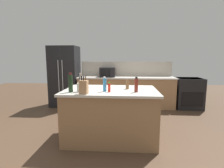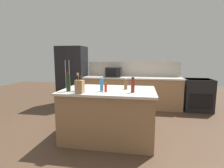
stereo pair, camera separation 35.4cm
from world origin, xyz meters
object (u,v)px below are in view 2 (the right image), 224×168
hot_sauce_bottle (106,87)px  vinegar_bottle (133,85)px  utensil_crock (78,86)px  range_oven (198,95)px  pepper_grinder (126,84)px  microwave (114,72)px  refrigerator (73,76)px  knife_block (80,87)px  dish_soap_bottle (102,84)px  wine_bottle (68,82)px

hot_sauce_bottle → vinegar_bottle: bearing=3.0°
utensil_crock → vinegar_bottle: size_ratio=1.24×
hot_sauce_bottle → vinegar_bottle: vinegar_bottle is taller
range_oven → pepper_grinder: 2.90m
range_oven → microwave: microwave is taller
refrigerator → knife_block: bearing=-65.2°
refrigerator → vinegar_bottle: size_ratio=7.26×
range_oven → knife_block: (-2.59, -2.64, 0.59)m
refrigerator → utensil_crock: bearing=-65.5°
vinegar_bottle → dish_soap_bottle: 0.54m
knife_block → utensil_crock: size_ratio=0.91×
knife_block → wine_bottle: size_ratio=0.88×
utensil_crock → dish_soap_bottle: (0.41, 0.05, 0.04)m
wine_bottle → range_oven: bearing=41.2°
range_oven → knife_block: size_ratio=3.17×
vinegar_bottle → pepper_grinder: (-0.15, 0.29, -0.02)m
knife_block → hot_sauce_bottle: 0.44m
microwave → knife_block: (-0.13, -2.64, -0.03)m
microwave → pepper_grinder: microwave is taller
hot_sauce_bottle → wine_bottle: bearing=-175.1°
refrigerator → microwave: size_ratio=4.07×
refrigerator → wine_bottle: 2.74m
vinegar_bottle → microwave: bearing=106.7°
pepper_grinder → wine_bottle: size_ratio=0.63×
refrigerator → dish_soap_bottle: 2.90m
microwave → pepper_grinder: 2.21m
utensil_crock → hot_sauce_bottle: size_ratio=1.93×
knife_block → vinegar_bottle: 0.88m
range_oven → vinegar_bottle: 3.04m
utensil_crock → vinegar_bottle: 0.95m
hot_sauce_bottle → wine_bottle: wine_bottle is taller
range_oven → refrigerator: bearing=179.2°
vinegar_bottle → range_oven: bearing=54.2°
utensil_crock → dish_soap_bottle: utensil_crock is taller
microwave → vinegar_bottle: 2.52m
pepper_grinder → dish_soap_bottle: size_ratio=0.82×
wine_bottle → dish_soap_bottle: wine_bottle is taller
pepper_grinder → knife_block: bearing=-144.2°
utensil_crock → microwave: bearing=84.6°
knife_block → hot_sauce_bottle: (0.39, 0.20, -0.04)m
range_oven → wine_bottle: size_ratio=2.79×
range_oven → vinegar_bottle: (-1.74, -2.42, 0.59)m
range_oven → wine_bottle: wine_bottle is taller
refrigerator → microwave: bearing=-2.1°
microwave → pepper_grinder: bearing=-74.8°
refrigerator → utensil_crock: (1.14, -2.50, 0.08)m
pepper_grinder → dish_soap_bottle: 0.48m
microwave → utensil_crock: bearing=-95.4°
hot_sauce_bottle → wine_bottle: (-0.65, -0.06, 0.08)m
hot_sauce_bottle → dish_soap_bottle: 0.10m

